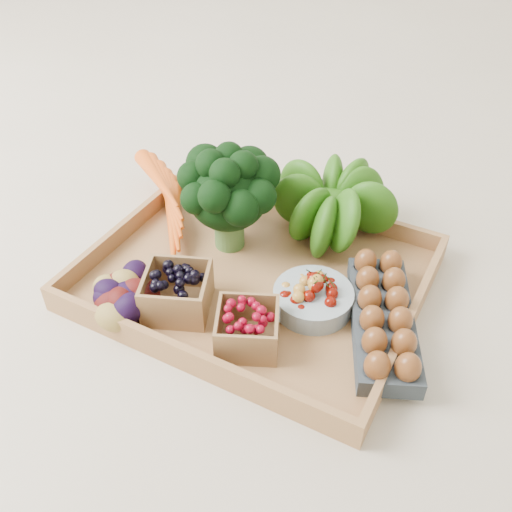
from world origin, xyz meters
The scene contains 10 objects.
ground centered at (0.00, 0.00, 0.00)m, with size 4.00×4.00×0.00m, color beige.
tray centered at (0.00, 0.00, 0.01)m, with size 0.55×0.45×0.01m, color #AA7847.
carrots centered at (-0.22, 0.08, 0.04)m, with size 0.23×0.17×0.06m, color #EE5814, non-canonical shape.
lettuce centered at (0.06, 0.18, 0.09)m, with size 0.15×0.15×0.15m, color #26580D.
broccoli centered at (-0.08, 0.05, 0.09)m, with size 0.18×0.18×0.14m, color black, non-canonical shape.
cherry_bowl centered at (0.12, -0.02, 0.03)m, with size 0.13×0.13×0.03m, color #8C9EA5.
egg_carton centered at (0.23, -0.02, 0.03)m, with size 0.09×0.27×0.03m, color #333B41.
potatoes centered at (-0.15, -0.17, 0.05)m, with size 0.14×0.14×0.08m, color #3A0A09, non-canonical shape.
punnet_blackberry centered at (-0.07, -0.13, 0.05)m, with size 0.10×0.10×0.07m, color black.
punnet_raspberry centered at (0.06, -0.14, 0.05)m, with size 0.09×0.09×0.06m, color maroon.
Camera 1 is at (0.35, -0.65, 0.68)m, focal length 40.00 mm.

